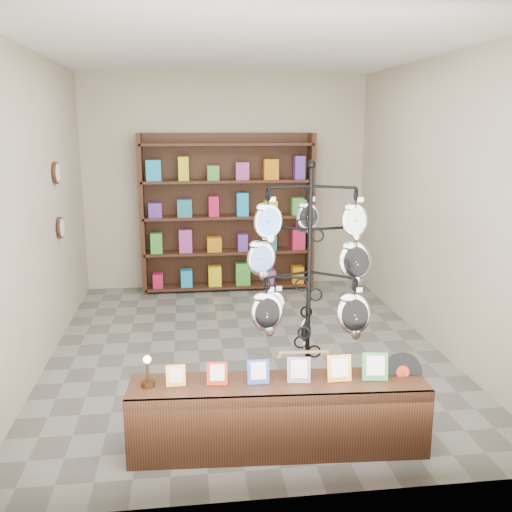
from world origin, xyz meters
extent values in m
plane|color=slate|center=(0.00, 0.00, 0.00)|extent=(5.00, 5.00, 0.00)
plane|color=#BCB297|center=(0.00, 2.50, 1.50)|extent=(4.00, 0.00, 4.00)
plane|color=#BCB297|center=(0.00, -2.50, 1.50)|extent=(4.00, 0.00, 4.00)
plane|color=#BCB297|center=(-2.00, 0.00, 1.50)|extent=(0.00, 5.00, 5.00)
plane|color=#BCB297|center=(2.00, 0.00, 1.50)|extent=(0.00, 5.00, 5.00)
plane|color=white|center=(0.00, 0.00, 3.00)|extent=(5.00, 5.00, 0.00)
cylinder|color=black|center=(0.35, -1.42, 0.01)|extent=(0.48, 0.48, 0.03)
cylinder|color=black|center=(0.35, -1.42, 1.00)|extent=(0.04, 0.04, 2.00)
sphere|color=black|center=(0.35, -1.42, 2.02)|extent=(0.07, 0.07, 0.07)
ellipsoid|color=silver|center=(0.38, -1.21, 0.63)|extent=(0.11, 0.05, 0.21)
cube|color=tan|center=(0.26, -1.69, 0.64)|extent=(0.38, 0.04, 0.04)
cube|color=black|center=(0.02, -1.94, 0.26)|extent=(2.14, 0.56, 0.52)
cube|color=#C6812E|center=(-0.70, -1.89, 0.60)|extent=(0.14, 0.06, 0.15)
cube|color=red|center=(-0.41, -1.91, 0.60)|extent=(0.15, 0.06, 0.16)
cube|color=#263FA5|center=(-0.12, -1.93, 0.61)|extent=(0.16, 0.06, 0.17)
cube|color=#E54C33|center=(0.17, -1.94, 0.61)|extent=(0.17, 0.07, 0.18)
cube|color=#C6812E|center=(0.46, -1.96, 0.62)|extent=(0.18, 0.07, 0.19)
cube|color=#337233|center=(0.72, -1.98, 0.62)|extent=(0.19, 0.07, 0.20)
cylinder|color=black|center=(0.94, -1.94, 0.55)|extent=(0.29, 0.08, 0.28)
cylinder|color=red|center=(0.94, -1.94, 0.55)|extent=(0.10, 0.03, 0.10)
cylinder|color=#432813|center=(-0.89, -1.88, 0.54)|extent=(0.10, 0.10, 0.04)
cylinder|color=#432813|center=(-0.89, -1.88, 0.63)|extent=(0.02, 0.02, 0.13)
sphere|color=#FFBF59|center=(-0.89, -1.88, 0.72)|extent=(0.05, 0.05, 0.05)
cube|color=black|center=(0.00, 2.44, 1.10)|extent=(2.40, 0.04, 2.20)
cube|color=black|center=(-1.18, 2.28, 1.10)|extent=(0.06, 0.36, 2.20)
cube|color=black|center=(1.18, 2.28, 1.10)|extent=(0.06, 0.36, 2.20)
cube|color=black|center=(0.00, 2.28, 0.05)|extent=(2.36, 0.36, 0.04)
cube|color=black|center=(0.00, 2.28, 0.55)|extent=(2.36, 0.36, 0.03)
cube|color=black|center=(0.00, 2.28, 1.05)|extent=(2.36, 0.36, 0.04)
cube|color=black|center=(0.00, 2.28, 1.55)|extent=(2.36, 0.36, 0.04)
cube|color=black|center=(0.00, 2.28, 2.05)|extent=(2.36, 0.36, 0.04)
cylinder|color=black|center=(-1.97, 0.80, 1.80)|extent=(0.03, 0.24, 0.24)
cylinder|color=black|center=(-1.97, 0.80, 1.20)|extent=(0.03, 0.24, 0.24)
camera|label=1|loc=(-0.61, -5.63, 2.31)|focal=40.00mm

